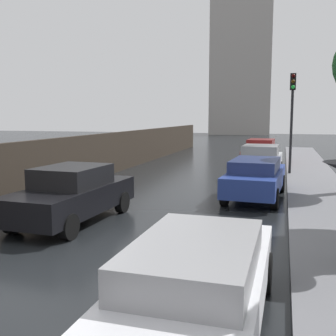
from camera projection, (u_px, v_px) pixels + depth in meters
name	position (u px, v px, depth m)	size (l,w,h in m)	color
ground	(65.00, 269.00, 7.49)	(120.00, 120.00, 0.00)	black
car_blue_near_kerb	(256.00, 177.00, 13.80)	(1.97, 4.56, 1.37)	navy
car_red_mid_road	(260.00, 152.00, 23.47)	(1.92, 4.68, 1.47)	maroon
car_white_far_ahead	(199.00, 281.00, 5.16)	(1.75, 4.48, 1.32)	silver
car_silver_behind_camera	(260.00, 161.00, 18.58)	(1.95, 4.61, 1.49)	#B2B5BA
car_black_far_lane	(72.00, 194.00, 10.73)	(1.95, 4.36, 1.50)	black
traffic_light	(292.00, 105.00, 18.59)	(0.26, 0.39, 4.60)	black
distant_tower	(241.00, 63.00, 63.40)	(9.73, 10.94, 27.05)	#9E9993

